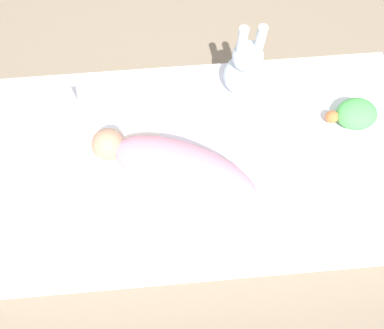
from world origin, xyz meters
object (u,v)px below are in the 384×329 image
Objects in this scene: pillow at (32,138)px; bunny_plush at (245,69)px; swaddled_baby at (177,169)px; turtle_plush at (355,114)px.

bunny_plush is (-0.78, -0.18, 0.06)m from pillow.
bunny_plush reaches higher than swaddled_baby.
pillow reaches higher than turtle_plush.
swaddled_baby is at bearing 161.51° from pillow.
swaddled_baby is 1.82× the size of bunny_plush.
swaddled_baby is at bearing 14.47° from turtle_plush.
bunny_plush is (-0.27, -0.35, 0.04)m from swaddled_baby.
pillow is 0.80m from bunny_plush.
pillow is 1.84× the size of turtle_plush.
swaddled_baby is 0.45m from bunny_plush.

